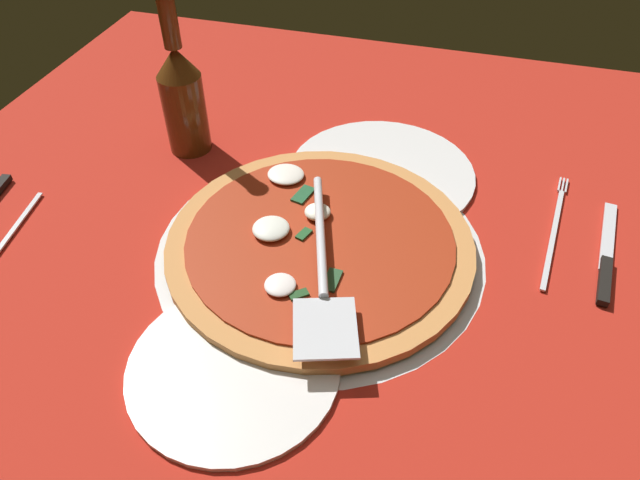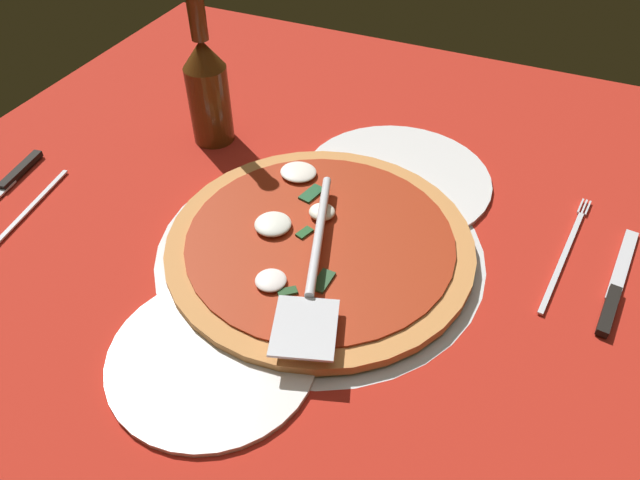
# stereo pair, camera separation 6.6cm
# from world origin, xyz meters

# --- Properties ---
(ground_plane) EXTENTS (1.11, 1.11, 0.01)m
(ground_plane) POSITION_xyz_m (0.00, 0.00, -0.00)
(ground_plane) COLOR #B32418
(pizza_pan) EXTENTS (0.38, 0.38, 0.01)m
(pizza_pan) POSITION_xyz_m (0.01, 0.01, 0.00)
(pizza_pan) COLOR silver
(pizza_pan) RESTS_ON ground_plane
(dinner_plate_left) EXTENTS (0.25, 0.25, 0.01)m
(dinner_plate_left) POSITION_xyz_m (-0.15, 0.05, 0.01)
(dinner_plate_left) COLOR white
(dinner_plate_left) RESTS_ON ground_plane
(dinner_plate_right) EXTENTS (0.20, 0.20, 0.01)m
(dinner_plate_right) POSITION_xyz_m (0.19, -0.03, 0.01)
(dinner_plate_right) COLOR silver
(dinner_plate_right) RESTS_ON ground_plane
(pizza) EXTENTS (0.35, 0.35, 0.03)m
(pizza) POSITION_xyz_m (0.01, 0.01, 0.02)
(pizza) COLOR #CF8747
(pizza) RESTS_ON pizza_pan
(pizza_server) EXTENTS (0.26, 0.11, 0.01)m
(pizza_server) POSITION_xyz_m (0.07, 0.03, 0.04)
(pizza_server) COLOR silver
(pizza_server) RESTS_ON pizza
(place_setting_far) EXTENTS (0.24, 0.16, 0.01)m
(place_setting_far) POSITION_xyz_m (-0.08, 0.30, 0.00)
(place_setting_far) COLOR white
(place_setting_far) RESTS_ON ground_plane
(beer_bottle) EXTENTS (0.06, 0.06, 0.22)m
(beer_bottle) POSITION_xyz_m (-0.14, -0.23, 0.08)
(beer_bottle) COLOR #522E10
(beer_bottle) RESTS_ON ground_plane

